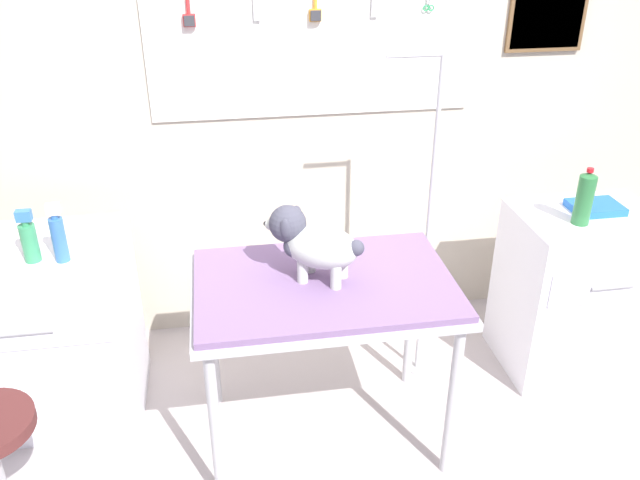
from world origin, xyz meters
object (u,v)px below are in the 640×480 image
grooming_table (324,297)px  dog (312,242)px  pump_bottle_white (29,239)px  soda_bottle (585,198)px  cabinet_right (575,291)px  grooming_arm (425,240)px  counter_left (46,330)px

grooming_table → dog: bearing=143.3°
pump_bottle_white → soda_bottle: soda_bottle is taller
grooming_table → pump_bottle_white: size_ratio=4.75×
cabinet_right → dog: bearing=-167.9°
grooming_table → dog: dog is taller
cabinet_right → pump_bottle_white: 2.57m
grooming_arm → cabinet_right: bearing=-3.3°
pump_bottle_white → grooming_arm: bearing=3.6°
dog → pump_bottle_white: size_ratio=1.77×
cabinet_right → soda_bottle: bearing=-144.3°
grooming_table → dog: 0.24m
counter_left → pump_bottle_white: pump_bottle_white is taller
grooming_table → pump_bottle_white: (-1.17, 0.27, 0.22)m
grooming_table → soda_bottle: size_ratio=3.93×
soda_bottle → grooming_table: bearing=-168.1°
dog → soda_bottle: bearing=10.0°
counter_left → soda_bottle: 2.53m
grooming_arm → cabinet_right: grooming_arm is taller
counter_left → soda_bottle: bearing=-3.2°
grooming_table → pump_bottle_white: bearing=167.0°
grooming_arm → soda_bottle: size_ratio=5.97×
grooming_table → cabinet_right: (1.35, 0.33, -0.32)m
cabinet_right → counter_left: bearing=178.5°
pump_bottle_white → soda_bottle: 2.41m
counter_left → soda_bottle: size_ratio=3.19×
grooming_arm → soda_bottle: bearing=-9.5°
dog → soda_bottle: size_ratio=1.47×
grooming_arm → pump_bottle_white: size_ratio=7.21×
soda_bottle → cabinet_right: bearing=35.7°
grooming_arm → pump_bottle_white: (-1.71, -0.11, 0.21)m
grooming_table → grooming_arm: (0.55, 0.38, 0.02)m
dog → cabinet_right: size_ratio=0.47×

